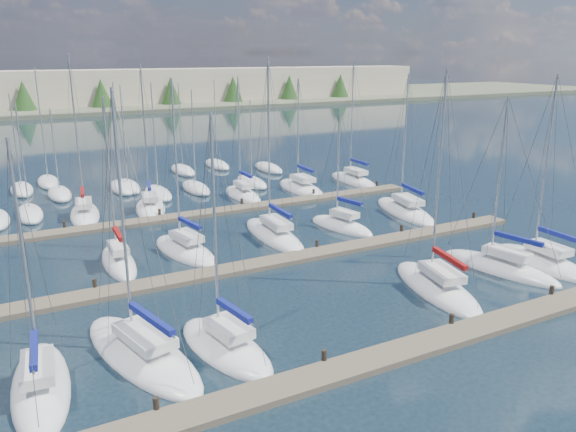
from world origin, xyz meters
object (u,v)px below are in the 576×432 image
sailboat_c (226,347)px  sailboat_b (142,354)px  sailboat_l (341,226)px  sailboat_o (150,208)px  sailboat_a (41,387)px  sailboat_f (500,268)px  sailboat_m (405,211)px  sailboat_k (274,235)px  sailboat_n (85,214)px  sailboat_e (437,287)px  sailboat_q (301,188)px  sailboat_j (185,250)px  sailboat_g (542,262)px  sailboat_i (119,262)px  sailboat_r (353,180)px  sailboat_p (243,195)px

sailboat_c → sailboat_b: 4.07m
sailboat_l → sailboat_o: bearing=121.5°
sailboat_a → sailboat_f: 28.99m
sailboat_m → sailboat_k: bearing=-165.5°
sailboat_n → sailboat_f: (22.82, -26.99, -0.02)m
sailboat_e → sailboat_c: bearing=-165.1°
sailboat_q → sailboat_j: size_ratio=0.94×
sailboat_a → sailboat_m: sailboat_m is taller
sailboat_l → sailboat_b: size_ratio=0.79×
sailboat_g → sailboat_m: sailboat_g is taller
sailboat_i → sailboat_a: (-6.29, -13.93, -0.02)m
sailboat_c → sailboat_j: size_ratio=0.93×
sailboat_q → sailboat_c: sailboat_q is taller
sailboat_f → sailboat_k: bearing=115.4°
sailboat_c → sailboat_r: size_ratio=0.87×
sailboat_q → sailboat_i: bearing=-146.5°
sailboat_o → sailboat_c: sailboat_o is taller
sailboat_o → sailboat_b: size_ratio=1.04×
sailboat_i → sailboat_a: bearing=-111.9°
sailboat_g → sailboat_k: sailboat_k is taller
sailboat_o → sailboat_m: 23.86m
sailboat_k → sailboat_b: sailboat_k is taller
sailboat_f → sailboat_j: sailboat_j is taller
sailboat_p → sailboat_l: (2.98, -13.90, -0.01)m
sailboat_l → sailboat_i: bearing=167.1°
sailboat_i → sailboat_f: bearing=-28.0°
sailboat_c → sailboat_l: bearing=32.0°
sailboat_e → sailboat_b: 18.27m
sailboat_a → sailboat_b: bearing=14.4°
sailboat_c → sailboat_n: (-2.29, 28.18, 0.02)m
sailboat_i → sailboat_m: 26.28m
sailboat_q → sailboat_a: (-28.49, -27.37, 0.01)m
sailboat_i → sailboat_j: size_ratio=0.92×
sailboat_q → sailboat_j: bearing=-140.2°
sailboat_r → sailboat_j: size_ratio=1.07×
sailboat_q → sailboat_k: size_ratio=0.85×
sailboat_r → sailboat_b: 41.21m
sailboat_n → sailboat_p: sailboat_n is taller
sailboat_c → sailboat_g: 23.92m
sailboat_r → sailboat_n: size_ratio=0.95×
sailboat_a → sailboat_l: (24.73, 13.68, 0.00)m
sailboat_e → sailboat_q: bearing=90.6°
sailboat_j → sailboat_a: bearing=-137.7°
sailboat_g → sailboat_p: bearing=112.8°
sailboat_c → sailboat_k: size_ratio=0.84×
sailboat_p → sailboat_m: (10.81, -12.65, -0.01)m
sailboat_g → sailboat_m: size_ratio=1.03×
sailboat_g → sailboat_b: size_ratio=1.01×
sailboat_a → sailboat_i: bearing=70.9°
sailboat_a → sailboat_j: size_ratio=0.88×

